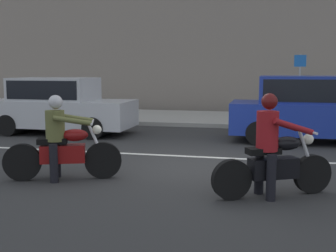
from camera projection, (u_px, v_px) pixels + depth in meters
ground_plane at (194, 166)px, 9.04m from camera, size 80.00×80.00×0.00m
sidewalk_slab at (230, 119)px, 16.75m from camera, size 40.00×4.40×0.14m
lane_marking_stripe at (175, 156)px, 10.05m from camera, size 18.00×0.14×0.01m
motorcycle_with_rider_olive at (62, 145)px, 7.84m from camera, size 2.02×0.95×1.54m
motorcycle_with_rider_crimson at (273, 155)px, 6.79m from camera, size 1.85×1.10×1.63m
parked_hatchback_cobalt_blue at (306, 108)px, 11.79m from camera, size 4.02×1.76×1.80m
parked_sedan_silver at (59, 105)px, 13.35m from camera, size 4.40×1.82×1.72m
street_sign_post at (299, 79)px, 16.56m from camera, size 0.44×0.08×2.40m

